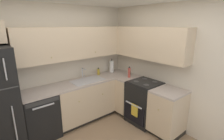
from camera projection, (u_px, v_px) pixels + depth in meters
wall_back at (56, 66)px, 3.50m from camera, size 3.51×0.05×2.50m
wall_right at (178, 70)px, 3.25m from camera, size 0.05×3.59×2.50m
dishwasher at (40, 115)px, 3.16m from camera, size 0.60×0.63×0.88m
lower_cabinets_back at (84, 101)px, 3.75m from camera, size 1.31×0.62×0.88m
countertop_back at (83, 82)px, 3.63m from camera, size 2.52×0.60×0.03m
lower_cabinets_right at (152, 106)px, 3.50m from camera, size 0.62×1.47×0.88m
countertop_right at (153, 86)px, 3.38m from camera, size 0.60×1.47×0.03m
oven_range at (144, 102)px, 3.66m from camera, size 0.68×0.62×1.06m
upper_cabinets_back at (71, 43)px, 3.41m from camera, size 2.20×0.34×0.65m
upper_cabinets_right at (144, 43)px, 3.55m from camera, size 0.32×2.02×0.65m
sink at (88, 82)px, 3.67m from camera, size 0.71×0.40×0.10m
faucet at (83, 72)px, 3.78m from camera, size 0.07×0.16×0.24m
soap_bottle at (99, 72)px, 4.07m from camera, size 0.06×0.06×0.17m
paper_towel_roll at (112, 66)px, 4.28m from camera, size 0.11×0.11×0.35m
oil_bottle at (129, 72)px, 3.85m from camera, size 0.06×0.06×0.25m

